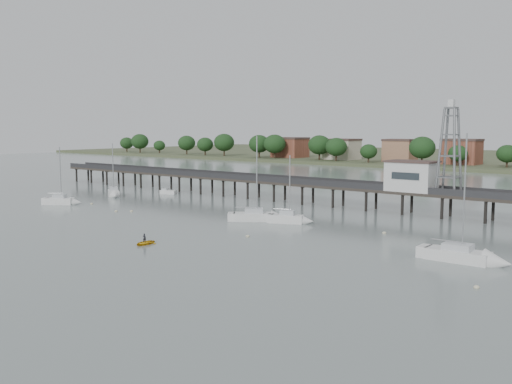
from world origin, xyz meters
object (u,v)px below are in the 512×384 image
(sailboat_a, at_px, (65,201))
(yellow_dinghy, at_px, (145,244))
(pier, at_px, (293,183))
(white_tender, at_px, (168,192))
(sailboat_c, at_px, (263,217))
(sailboat_b, at_px, (114,194))
(lattice_tower, at_px, (450,151))
(sailboat_f, at_px, (293,219))
(sailboat_d, at_px, (472,258))

(sailboat_a, relative_size, yellow_dinghy, 3.90)
(pier, xyz_separation_m, white_tender, (-30.47, -6.21, -3.36))
(pier, height_order, sailboat_c, sailboat_c)
(pier, bearing_deg, sailboat_a, -136.20)
(sailboat_b, relative_size, white_tender, 3.08)
(yellow_dinghy, bearing_deg, lattice_tower, 56.89)
(yellow_dinghy, bearing_deg, sailboat_c, 82.08)
(sailboat_f, relative_size, white_tender, 2.83)
(sailboat_a, bearing_deg, yellow_dinghy, -52.24)
(sailboat_a, bearing_deg, pier, 11.19)
(pier, xyz_separation_m, sailboat_d, (45.64, -29.87, -3.16))
(sailboat_d, distance_m, sailboat_c, 36.85)
(sailboat_a, distance_m, white_tender, 25.04)
(lattice_tower, bearing_deg, sailboat_a, -154.03)
(white_tender, height_order, yellow_dinghy, yellow_dinghy)
(sailboat_f, bearing_deg, white_tender, 139.31)
(sailboat_f, bearing_deg, lattice_tower, 28.70)
(sailboat_c, xyz_separation_m, white_tender, (-40.13, 15.68, -0.20))
(sailboat_d, distance_m, yellow_dinghy, 39.59)
(sailboat_f, height_order, yellow_dinghy, sailboat_f)
(pier, relative_size, yellow_dinghy, 49.59)
(sailboat_a, xyz_separation_m, sailboat_b, (-3.09, 13.96, -0.00))
(sailboat_a, xyz_separation_m, white_tender, (2.03, 24.96, -0.21))
(white_tender, bearing_deg, sailboat_b, -135.92)
(sailboat_c, relative_size, white_tender, 3.64)
(pier, xyz_separation_m, sailboat_f, (14.89, -20.87, -3.14))
(sailboat_b, bearing_deg, pier, 58.45)
(pier, relative_size, lattice_tower, 9.68)
(sailboat_b, bearing_deg, sailboat_f, 28.50)
(white_tender, xyz_separation_m, yellow_dinghy, (40.03, -39.95, -0.44))
(sailboat_d, bearing_deg, pier, 145.73)
(lattice_tower, height_order, sailboat_d, lattice_tower)
(sailboat_f, bearing_deg, yellow_dinghy, -124.67)
(pier, distance_m, sailboat_f, 25.83)
(sailboat_b, height_order, white_tender, sailboat_b)
(sailboat_d, relative_size, yellow_dinghy, 5.03)
(sailboat_f, height_order, white_tender, sailboat_f)
(sailboat_a, bearing_deg, white_tender, 52.74)
(pier, relative_size, sailboat_b, 12.31)
(pier, height_order, sailboat_d, sailboat_d)
(pier, bearing_deg, sailboat_b, -154.20)
(sailboat_d, relative_size, white_tender, 3.85)
(sailboat_b, bearing_deg, white_tender, 97.67)
(pier, distance_m, sailboat_b, 39.65)
(sailboat_d, bearing_deg, white_tender, 161.67)
(sailboat_f, bearing_deg, sailboat_b, 153.07)
(sailboat_a, distance_m, sailboat_f, 48.49)
(lattice_tower, distance_m, yellow_dinghy, 52.30)
(sailboat_a, distance_m, yellow_dinghy, 44.66)
(pier, relative_size, sailboat_c, 10.42)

